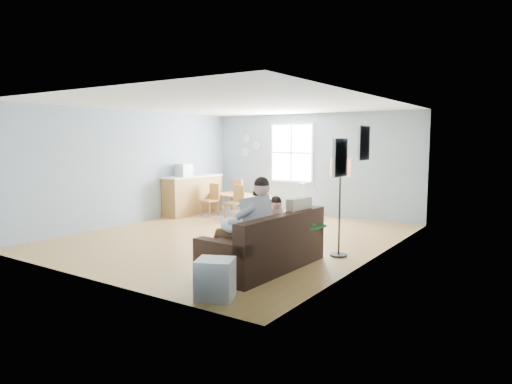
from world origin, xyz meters
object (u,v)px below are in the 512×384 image
Objects in this scene: chair_se at (236,200)px; chair_ne at (264,196)px; sofa at (267,249)px; dining_table at (239,205)px; floor_lamp at (340,176)px; baby_swing at (305,202)px; toddler at (270,219)px; storage_cube at (215,279)px; chair_nw at (241,193)px; counter at (193,195)px; father at (248,221)px; chair_sw at (212,198)px; monitor at (184,170)px.

chair_ne is (0.10, 1.17, -0.02)m from chair_se.
sofa reaches higher than dining_table.
baby_swing is at bearing 126.23° from floor_lamp.
sofa is at bearing -114.60° from floor_lamp.
floor_lamp reaches higher than toddler.
toddler reaches higher than chair_se.
baby_swing is at bearing 107.42° from storage_cube.
counter is at bearing -120.71° from chair_nw.
baby_swing is (2.81, 1.15, -0.13)m from counter.
father reaches higher than chair_sw.
monitor is at bearing 146.29° from sofa.
father is at bearing -41.55° from dining_table.
chair_nw is at bearing 175.21° from chair_ne.
toddler reaches higher than counter.
chair_nw is (-3.74, 4.37, -0.24)m from toddler.
chair_nw is at bearing 85.44° from chair_sw.
dining_table is at bearing 131.84° from toddler.
toddler is 0.90× the size of baby_swing.
sofa is 5.19m from chair_sw.
baby_swing is (-1.72, 4.52, 0.09)m from sofa.
toddler is at bearing -56.15° from chair_ne.
dining_table is 0.83× the size of counter.
chair_ne reaches higher than storage_cube.
baby_swing reaches higher than storage_cube.
chair_ne is at bearing 49.14° from chair_sw.
dining_table is (-3.28, 4.27, -0.50)m from father.
chair_sw is 2.17× the size of monitor.
storage_cube is at bearing -45.71° from dining_table.
sofa is 4.53m from chair_se.
sofa reaches higher than storage_cube.
monitor reaches higher than chair_sw.
toddler is (0.08, 0.52, -0.02)m from father.
chair_se is 1.67m from monitor.
chair_ne is at bearing 60.13° from dining_table.
chair_nw is at bearing 126.83° from father.
father reaches higher than storage_cube.
counter is (-1.57, -1.14, 0.06)m from chair_ne.
toddler is 1.81m from storage_cube.
chair_ne is at bearing -179.35° from baby_swing.
storage_cube is at bearing -74.85° from father.
chair_nw is (-3.99, 6.10, 0.26)m from storage_cube.
floor_lamp is (0.69, 1.13, 0.64)m from toddler.
father is 0.78× the size of counter.
floor_lamp is 5.60m from counter.
storage_cube is (0.18, -1.51, -0.06)m from sofa.
father reaches higher than counter.
sofa is 5.51m from monitor.
chair_sw is at bearing 138.84° from sofa.
toddler is 1.00× the size of chair_nw.
counter reaches higher than chair_nw.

